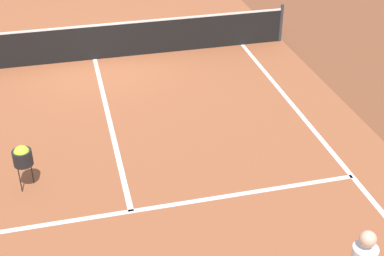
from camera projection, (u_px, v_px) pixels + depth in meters
name	position (u px, v px, depth m)	size (l,w,h in m)	color
ground_plane	(95.00, 59.00, 14.66)	(60.00, 60.00, 0.00)	brown
court_surface_inbounds	(95.00, 59.00, 14.66)	(10.62, 24.40, 0.00)	#9E5433
line_sideline_right	(341.00, 163.00, 10.58)	(0.10, 11.89, 0.01)	white
line_service_near	(131.00, 211.00, 9.35)	(8.22, 0.10, 0.01)	white
line_center_service	(109.00, 118.00, 12.00)	(0.10, 6.40, 0.01)	white
net	(93.00, 42.00, 14.40)	(10.54, 0.09, 1.07)	#33383D
ball_hopper	(22.00, 156.00, 9.58)	(0.34, 0.34, 0.87)	black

